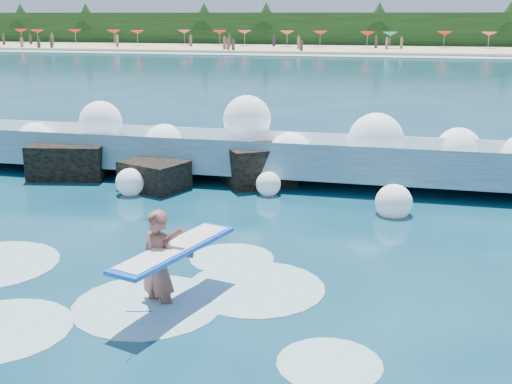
# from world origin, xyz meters

# --- Properties ---
(ground) EXTENTS (200.00, 200.00, 0.00)m
(ground) POSITION_xyz_m (0.00, 0.00, 0.00)
(ground) COLOR #083142
(ground) RESTS_ON ground
(beach) EXTENTS (140.00, 20.00, 0.40)m
(beach) POSITION_xyz_m (0.00, 78.00, 0.20)
(beach) COLOR tan
(beach) RESTS_ON ground
(wet_band) EXTENTS (140.00, 5.00, 0.08)m
(wet_band) POSITION_xyz_m (0.00, 67.00, 0.04)
(wet_band) COLOR silver
(wet_band) RESTS_ON ground
(treeline) EXTENTS (140.00, 4.00, 5.00)m
(treeline) POSITION_xyz_m (0.00, 88.00, 2.50)
(treeline) COLOR black
(treeline) RESTS_ON ground
(breaking_wave) EXTENTS (19.83, 3.02, 1.71)m
(breaking_wave) POSITION_xyz_m (0.48, 8.01, 0.60)
(breaking_wave) COLOR teal
(breaking_wave) RESTS_ON ground
(rock_cluster) EXTENTS (8.12, 3.22, 1.29)m
(rock_cluster) POSITION_xyz_m (-2.72, 6.67, 0.41)
(rock_cluster) COLOR black
(rock_cluster) RESTS_ON ground
(surfer_with_board) EXTENTS (1.38, 3.08, 1.97)m
(surfer_with_board) POSITION_xyz_m (0.62, -1.01, 0.73)
(surfer_with_board) COLOR brown
(surfer_with_board) RESTS_ON ground
(wave_spray) EXTENTS (15.56, 4.73, 2.49)m
(wave_spray) POSITION_xyz_m (0.69, 7.81, 1.10)
(wave_spray) COLOR white
(wave_spray) RESTS_ON ground
(surf_foam) EXTENTS (8.95, 5.72, 0.13)m
(surf_foam) POSITION_xyz_m (-0.29, -0.70, 0.00)
(surf_foam) COLOR silver
(surf_foam) RESTS_ON ground
(beach_umbrellas) EXTENTS (113.35, 6.45, 0.50)m
(beach_umbrellas) POSITION_xyz_m (-0.17, 80.74, 2.25)
(beach_umbrellas) COLOR red
(beach_umbrellas) RESTS_ON ground
(beachgoers) EXTENTS (106.33, 13.31, 1.94)m
(beachgoers) POSITION_xyz_m (-12.07, 75.09, 1.08)
(beachgoers) COLOR #3F332D
(beachgoers) RESTS_ON ground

